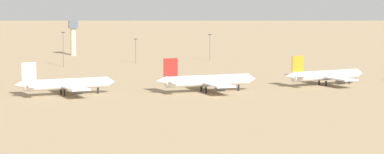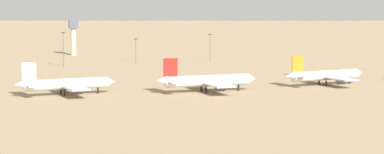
% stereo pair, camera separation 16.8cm
% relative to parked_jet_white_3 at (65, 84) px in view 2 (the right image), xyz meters
% --- Properties ---
extents(ground, '(4000.00, 4000.00, 0.00)m').
position_rel_parked_jet_white_3_xyz_m(ground, '(53.46, -21.49, -4.34)').
color(ground, '#9E8460').
extents(parked_jet_white_3, '(40.10, 34.05, 13.25)m').
position_rel_parked_jet_white_3_xyz_m(parked_jet_white_3, '(0.00, 0.00, 0.00)').
color(parked_jet_white_3, white).
rests_on(parked_jet_white_3, ground).
extents(parked_jet_red_4, '(42.39, 35.68, 14.00)m').
position_rel_parked_jet_white_3_xyz_m(parked_jet_red_4, '(55.15, -6.07, 0.25)').
color(parked_jet_red_4, white).
rests_on(parked_jet_red_4, ground).
extents(parked_jet_orange_5, '(39.49, 33.77, 13.11)m').
position_rel_parked_jet_white_3_xyz_m(parked_jet_orange_5, '(110.04, 1.80, -0.05)').
color(parked_jet_orange_5, silver).
rests_on(parked_jet_orange_5, ground).
extents(control_tower, '(5.20, 5.20, 20.85)m').
position_rel_parked_jet_white_3_xyz_m(control_tower, '(29.60, 184.97, 8.24)').
color(control_tower, '#C6B793').
rests_on(control_tower, ground).
extents(light_pole_west, '(1.80, 0.50, 18.08)m').
position_rel_parked_jet_white_3_xyz_m(light_pole_west, '(14.36, 114.48, 5.94)').
color(light_pole_west, '#59595E').
rests_on(light_pole_west, ground).
extents(light_pole_mid, '(1.80, 0.50, 14.78)m').
position_rel_parked_jet_white_3_xyz_m(light_pole_mid, '(98.45, 129.35, 4.24)').
color(light_pole_mid, '#59595E').
rests_on(light_pole_mid, ground).
extents(light_pole_east, '(1.80, 0.50, 13.35)m').
position_rel_parked_jet_white_3_xyz_m(light_pole_east, '(54.87, 124.84, 3.50)').
color(light_pole_east, '#59595E').
rests_on(light_pole_east, ground).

